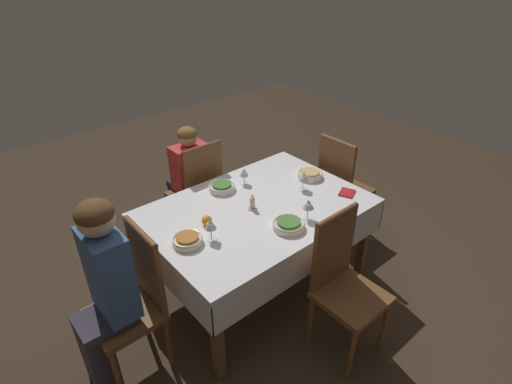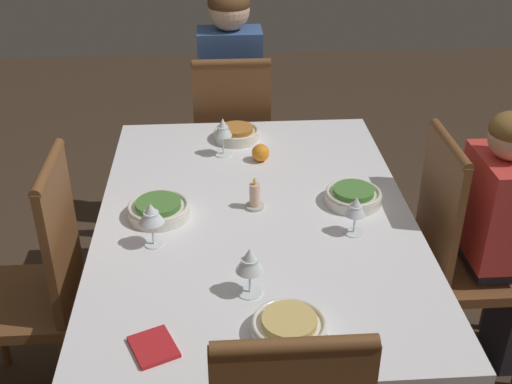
{
  "view_description": "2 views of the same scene",
  "coord_description": "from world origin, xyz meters",
  "px_view_note": "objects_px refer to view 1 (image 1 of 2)",
  "views": [
    {
      "loc": [
        1.53,
        1.78,
        2.27
      ],
      "look_at": [
        0.05,
        0.05,
        0.89
      ],
      "focal_mm": 28.0,
      "sensor_mm": 36.0,
      "label": 1
    },
    {
      "loc": [
        -1.84,
        0.12,
        1.88
      ],
      "look_at": [
        -0.0,
        -0.0,
        0.82
      ],
      "focal_mm": 45.0,
      "sensor_mm": 36.0,
      "label": 2
    }
  ],
  "objects_px": {
    "chair_north": "(343,280)",
    "wine_glass_west": "(304,177)",
    "chair_east": "(135,298)",
    "person_child_red": "(188,177)",
    "wine_glass_north": "(308,204)",
    "chair_south": "(198,190)",
    "wine_glass_east": "(211,224)",
    "bowl_south": "(222,187)",
    "candle_centerpiece": "(252,204)",
    "person_adult_denim": "(104,289)",
    "bowl_north": "(289,224)",
    "chair_west": "(341,184)",
    "bowl_west": "(310,174)",
    "dining_table": "(257,216)",
    "orange_fruit": "(207,220)",
    "napkin_red_folded": "(347,193)",
    "bowl_east": "(188,240)",
    "wine_glass_south": "(244,173)"
  },
  "relations": [
    {
      "from": "chair_south",
      "to": "bowl_south",
      "type": "xyz_separation_m",
      "value": [
        0.04,
        0.4,
        0.22
      ]
    },
    {
      "from": "chair_north",
      "to": "person_child_red",
      "type": "relative_size",
      "value": 0.92
    },
    {
      "from": "wine_glass_east",
      "to": "chair_north",
      "type": "bearing_deg",
      "value": 128.66
    },
    {
      "from": "wine_glass_south",
      "to": "bowl_west",
      "type": "distance_m",
      "value": 0.53
    },
    {
      "from": "bowl_west",
      "to": "napkin_red_folded",
      "type": "relative_size",
      "value": 1.31
    },
    {
      "from": "chair_north",
      "to": "wine_glass_south",
      "type": "bearing_deg",
      "value": 86.01
    },
    {
      "from": "person_adult_denim",
      "to": "napkin_red_folded",
      "type": "xyz_separation_m",
      "value": [
        -1.76,
        0.25,
        0.03
      ]
    },
    {
      "from": "bowl_west",
      "to": "napkin_red_folded",
      "type": "bearing_deg",
      "value": 94.59
    },
    {
      "from": "dining_table",
      "to": "wine_glass_west",
      "type": "bearing_deg",
      "value": 174.07
    },
    {
      "from": "person_child_red",
      "to": "orange_fruit",
      "type": "height_order",
      "value": "person_child_red"
    },
    {
      "from": "bowl_east",
      "to": "orange_fruit",
      "type": "height_order",
      "value": "orange_fruit"
    },
    {
      "from": "wine_glass_north",
      "to": "bowl_west",
      "type": "xyz_separation_m",
      "value": [
        -0.43,
        -0.38,
        -0.09
      ]
    },
    {
      "from": "chair_south",
      "to": "wine_glass_east",
      "type": "distance_m",
      "value": 1.0
    },
    {
      "from": "orange_fruit",
      "to": "person_adult_denim",
      "type": "bearing_deg",
      "value": 7.23
    },
    {
      "from": "bowl_south",
      "to": "wine_glass_south",
      "type": "relative_size",
      "value": 1.47
    },
    {
      "from": "chair_north",
      "to": "bowl_east",
      "type": "relative_size",
      "value": 5.22
    },
    {
      "from": "chair_south",
      "to": "person_child_red",
      "type": "distance_m",
      "value": 0.17
    },
    {
      "from": "wine_glass_east",
      "to": "chair_east",
      "type": "bearing_deg",
      "value": -5.34
    },
    {
      "from": "chair_south",
      "to": "wine_glass_north",
      "type": "height_order",
      "value": "chair_south"
    },
    {
      "from": "chair_south",
      "to": "bowl_south",
      "type": "relative_size",
      "value": 4.99
    },
    {
      "from": "wine_glass_south",
      "to": "bowl_east",
      "type": "bearing_deg",
      "value": 25.56
    },
    {
      "from": "chair_south",
      "to": "candle_centerpiece",
      "type": "distance_m",
      "value": 0.78
    },
    {
      "from": "chair_north",
      "to": "person_child_red",
      "type": "xyz_separation_m",
      "value": [
        0.08,
        -1.66,
        0.05
      ]
    },
    {
      "from": "chair_north",
      "to": "wine_glass_east",
      "type": "height_order",
      "value": "chair_north"
    },
    {
      "from": "person_child_red",
      "to": "wine_glass_west",
      "type": "bearing_deg",
      "value": 114.35
    },
    {
      "from": "person_adult_denim",
      "to": "bowl_south",
      "type": "height_order",
      "value": "person_adult_denim"
    },
    {
      "from": "candle_centerpiece",
      "to": "wine_glass_north",
      "type": "bearing_deg",
      "value": 121.51
    },
    {
      "from": "dining_table",
      "to": "person_adult_denim",
      "type": "height_order",
      "value": "person_adult_denim"
    },
    {
      "from": "person_adult_denim",
      "to": "bowl_north",
      "type": "distance_m",
      "value": 1.16
    },
    {
      "from": "candle_centerpiece",
      "to": "chair_south",
      "type": "bearing_deg",
      "value": -92.09
    },
    {
      "from": "chair_north",
      "to": "wine_glass_west",
      "type": "relative_size",
      "value": 6.48
    },
    {
      "from": "napkin_red_folded",
      "to": "chair_south",
      "type": "bearing_deg",
      "value": -58.64
    },
    {
      "from": "chair_north",
      "to": "chair_west",
      "type": "height_order",
      "value": "same"
    },
    {
      "from": "wine_glass_east",
      "to": "bowl_south",
      "type": "relative_size",
      "value": 0.79
    },
    {
      "from": "chair_east",
      "to": "person_child_red",
      "type": "distance_m",
      "value": 1.36
    },
    {
      "from": "wine_glass_east",
      "to": "person_child_red",
      "type": "bearing_deg",
      "value": -113.7
    },
    {
      "from": "person_child_red",
      "to": "wine_glass_north",
      "type": "xyz_separation_m",
      "value": [
        -0.18,
        1.24,
        0.26
      ]
    },
    {
      "from": "chair_east",
      "to": "chair_north",
      "type": "xyz_separation_m",
      "value": [
        -1.05,
        0.7,
        0.0
      ]
    },
    {
      "from": "chair_east",
      "to": "candle_centerpiece",
      "type": "bearing_deg",
      "value": 92.91
    },
    {
      "from": "chair_north",
      "to": "bowl_west",
      "type": "relative_size",
      "value": 4.94
    },
    {
      "from": "wine_glass_west",
      "to": "candle_centerpiece",
      "type": "bearing_deg",
      "value": -5.3
    },
    {
      "from": "bowl_south",
      "to": "wine_glass_east",
      "type": "bearing_deg",
      "value": 47.53
    },
    {
      "from": "person_adult_denim",
      "to": "bowl_north",
      "type": "bearing_deg",
      "value": 76.19
    },
    {
      "from": "chair_south",
      "to": "wine_glass_north",
      "type": "relative_size",
      "value": 6.51
    },
    {
      "from": "chair_east",
      "to": "orange_fruit",
      "type": "height_order",
      "value": "chair_east"
    },
    {
      "from": "dining_table",
      "to": "person_adult_denim",
      "type": "xyz_separation_m",
      "value": [
        1.13,
        0.05,
        0.05
      ]
    },
    {
      "from": "dining_table",
      "to": "person_child_red",
      "type": "height_order",
      "value": "person_child_red"
    },
    {
      "from": "chair_west",
      "to": "wine_glass_west",
      "type": "relative_size",
      "value": 6.48
    },
    {
      "from": "wine_glass_south",
      "to": "person_adult_denim",
      "type": "bearing_deg",
      "value": 15.73
    },
    {
      "from": "napkin_red_folded",
      "to": "wine_glass_north",
      "type": "bearing_deg",
      "value": 3.96
    }
  ]
}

